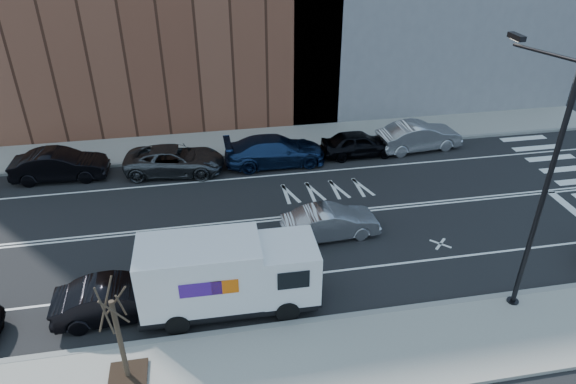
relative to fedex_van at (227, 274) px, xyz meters
name	(u,v)px	position (x,y,z in m)	size (l,w,h in m)	color
ground	(294,217)	(3.55, 5.60, -1.57)	(120.00, 120.00, 0.00)	black
sidewalk_near	(344,357)	(3.55, -3.20, -1.49)	(44.00, 3.60, 0.15)	gray
sidewalk_far	(267,140)	(3.55, 14.40, -1.49)	(44.00, 3.60, 0.15)	gray
curb_near	(330,319)	(3.55, -1.40, -1.48)	(44.00, 0.25, 0.17)	gray
curb_far	(272,152)	(3.55, 12.60, -1.48)	(44.00, 0.25, 0.17)	gray
road_markings	(294,217)	(3.55, 5.60, -1.56)	(40.00, 8.60, 0.01)	white
streetlight	(537,182)	(10.55, -1.31, 3.51)	(0.44, 4.02, 9.34)	black
street_tree	(122,348)	(-3.45, -2.80, -0.11)	(1.20, 1.20, 3.75)	black
fedex_van	(227,274)	(0.00, 0.00, 0.00)	(6.57, 2.41, 2.98)	black
far_parked_b	(60,165)	(-8.14, 11.64, -0.75)	(1.72, 4.94, 1.63)	black
far_parked_c	(175,160)	(-2.05, 11.27, -0.82)	(2.49, 5.40, 1.50)	#414447
far_parked_d	(275,151)	(3.55, 11.29, -0.74)	(2.32, 5.71, 1.66)	navy
far_parked_e	(358,144)	(8.53, 11.52, -0.82)	(1.76, 4.38, 1.49)	black
far_parked_f	(419,136)	(12.35, 11.70, -0.73)	(1.77, 5.07, 1.67)	#ACADB1
driving_sedan	(331,222)	(4.88, 3.81, -0.85)	(1.51, 4.34, 1.43)	#9F9FA4
near_parked_rear_a	(119,299)	(-3.95, 0.27, -0.81)	(1.60, 4.59, 1.51)	black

